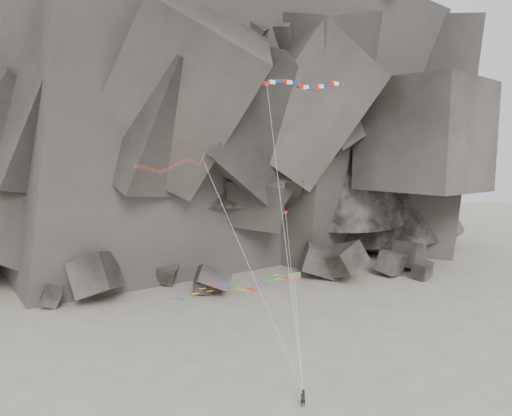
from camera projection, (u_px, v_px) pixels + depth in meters
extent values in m
plane|color=#9F9780|center=(282.00, 380.00, 55.70)|extent=(260.00, 260.00, 0.00)
cube|color=#47423F|center=(167.00, 278.00, 90.73)|extent=(4.67, 4.94, 4.72)
cube|color=#47423F|center=(203.00, 289.00, 85.62)|extent=(3.38, 3.28, 3.33)
cube|color=#47423F|center=(51.00, 299.00, 78.96)|extent=(3.85, 4.15, 4.26)
cube|color=#47423F|center=(213.00, 287.00, 85.02)|extent=(6.40, 5.90, 6.13)
cube|color=#47423F|center=(391.00, 265.00, 97.29)|extent=(6.37, 5.81, 5.24)
cube|color=#47423F|center=(422.00, 272.00, 94.38)|extent=(4.23, 4.61, 4.14)
cube|color=#47423F|center=(322.00, 265.00, 95.81)|extent=(9.32, 7.87, 7.00)
cube|color=#47423F|center=(408.00, 257.00, 102.00)|extent=(8.11, 7.94, 6.21)
cube|color=#47423F|center=(95.00, 274.00, 88.15)|extent=(7.65, 6.04, 7.43)
cube|color=#47423F|center=(342.00, 270.00, 93.71)|extent=(9.09, 9.59, 8.24)
cube|color=#47423F|center=(96.00, 284.00, 81.66)|extent=(9.13, 9.36, 9.10)
imported|color=black|center=(303.00, 397.00, 50.05)|extent=(0.88, 0.74, 2.13)
cylinder|color=silver|center=(250.00, 268.00, 53.05)|extent=(8.43, 11.67, 22.74)
cube|color=red|center=(266.00, 84.00, 55.55)|extent=(0.71, 0.52, 0.43)
cube|color=white|center=(272.00, 82.00, 55.75)|extent=(0.74, 0.53, 0.48)
cube|color=navy|center=(278.00, 81.00, 55.91)|extent=(0.76, 0.53, 0.51)
cube|color=red|center=(283.00, 81.00, 56.07)|extent=(0.76, 0.53, 0.52)
cube|color=white|center=(289.00, 82.00, 56.24)|extent=(0.74, 0.53, 0.49)
cube|color=navy|center=(295.00, 84.00, 56.43)|extent=(0.71, 0.52, 0.45)
cube|color=red|center=(300.00, 86.00, 56.67)|extent=(0.73, 0.53, 0.47)
cube|color=white|center=(305.00, 87.00, 56.94)|extent=(0.75, 0.53, 0.51)
cube|color=navy|center=(311.00, 88.00, 57.23)|extent=(0.76, 0.53, 0.52)
cube|color=red|center=(316.00, 88.00, 57.54)|extent=(0.75, 0.53, 0.50)
cube|color=white|center=(321.00, 86.00, 57.84)|extent=(0.72, 0.52, 0.46)
cube|color=navy|center=(325.00, 85.00, 58.13)|extent=(0.72, 0.53, 0.46)
cube|color=red|center=(330.00, 84.00, 58.39)|extent=(0.75, 0.53, 0.50)
cube|color=white|center=(336.00, 84.00, 58.63)|extent=(0.76, 0.53, 0.52)
cylinder|color=silver|center=(284.00, 229.00, 52.67)|extent=(1.28, 10.47, 31.09)
cube|color=#D2BE0B|center=(294.00, 276.00, 55.27)|extent=(1.47, 0.61, 0.79)
cube|color=#0CB219|center=(295.00, 279.00, 55.12)|extent=(1.23, 0.45, 0.54)
cylinder|color=silver|center=(298.00, 330.00, 52.61)|extent=(1.07, 6.74, 9.94)
cube|color=red|center=(286.00, 212.00, 53.91)|extent=(0.47, 0.31, 0.34)
cube|color=navy|center=(284.00, 212.00, 53.89)|extent=(0.19, 0.14, 0.35)
cylinder|color=silver|center=(294.00, 298.00, 51.94)|extent=(0.07, 6.63, 17.11)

